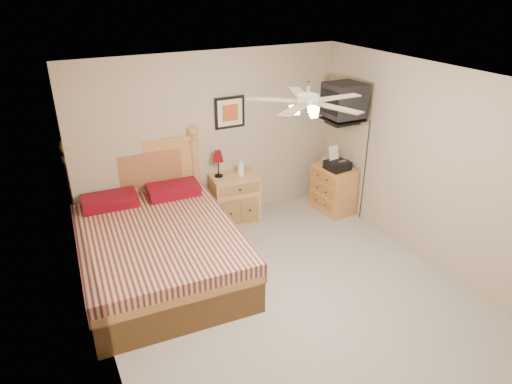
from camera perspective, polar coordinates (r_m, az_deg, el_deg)
floor at (r=5.47m, az=4.10°, el=-12.99°), size 4.50×4.50×0.00m
ceiling at (r=4.38m, az=5.13°, el=13.56°), size 4.00×4.50×0.04m
wall_back at (r=6.67m, az=-5.45°, el=6.57°), size 4.00×0.04×2.50m
wall_front at (r=3.42m, az=25.14°, el=-16.41°), size 4.00×0.04×2.50m
wall_left at (r=4.24m, az=-19.50°, el=-6.60°), size 0.04×4.50×2.50m
wall_right at (r=6.00m, az=21.19°, el=2.72°), size 0.04×4.50×2.50m
bed at (r=5.55m, az=-12.39°, el=-3.53°), size 1.92×2.45×1.52m
nightstand at (r=6.87m, az=-2.73°, el=-0.73°), size 0.72×0.57×0.73m
table_lamp at (r=6.64m, az=-4.74°, el=3.53°), size 0.28×0.28×0.39m
lotion_bottle at (r=6.67m, az=-1.91°, el=3.04°), size 0.12×0.12×0.25m
framed_picture at (r=6.64m, az=-3.32°, el=9.90°), size 0.46×0.04×0.46m
dresser at (r=7.24m, az=9.64°, el=0.42°), size 0.48×0.66×0.75m
fax_machine at (r=6.94m, az=10.21°, el=4.12°), size 0.35×0.37×0.34m
magazine_lower at (r=7.23m, az=8.84°, el=3.75°), size 0.22×0.28×0.03m
magazine_upper at (r=7.23m, az=8.85°, el=3.96°), size 0.22×0.30×0.02m
wall_tv at (r=6.59m, az=11.98°, el=10.99°), size 0.56×0.46×0.58m
ceiling_fan at (r=4.25m, az=6.49°, el=11.19°), size 1.14×1.14×0.28m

